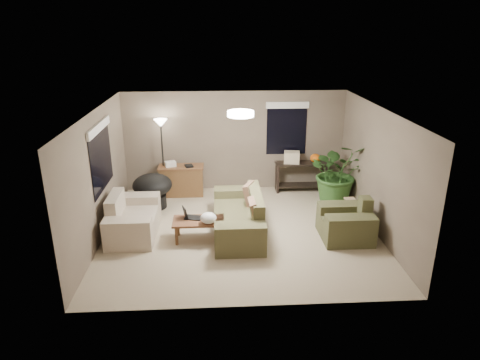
{
  "coord_description": "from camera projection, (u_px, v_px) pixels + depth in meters",
  "views": [
    {
      "loc": [
        -0.47,
        -7.9,
        4.01
      ],
      "look_at": [
        0.0,
        0.2,
        1.05
      ],
      "focal_mm": 32.0,
      "sensor_mm": 36.0,
      "label": 1
    }
  ],
  "objects": [
    {
      "name": "laptop",
      "position": [
        190.0,
        215.0,
        8.4
      ],
      "size": [
        0.42,
        0.3,
        0.24
      ],
      "color": "black",
      "rests_on": "coffee_table"
    },
    {
      "name": "window_back",
      "position": [
        287.0,
        120.0,
        10.59
      ],
      "size": [
        1.06,
        0.05,
        1.33
      ],
      "color": "black",
      "rests_on": "room_shell"
    },
    {
      "name": "desk",
      "position": [
        182.0,
        180.0,
        10.57
      ],
      "size": [
        1.1,
        0.5,
        0.75
      ],
      "color": "brown",
      "rests_on": "ground"
    },
    {
      "name": "ceiling_fixture",
      "position": [
        241.0,
        114.0,
        7.97
      ],
      "size": [
        0.5,
        0.5,
        0.1
      ],
      "primitive_type": "cylinder",
      "color": "white",
      "rests_on": "room_shell"
    },
    {
      "name": "desk_papers",
      "position": [
        174.0,
        164.0,
        10.41
      ],
      "size": [
        0.71,
        0.31,
        0.12
      ],
      "color": "silver",
      "rests_on": "desk"
    },
    {
      "name": "main_sofa",
      "position": [
        240.0,
        218.0,
        8.7
      ],
      "size": [
        0.95,
        2.2,
        0.85
      ],
      "color": "#4B482D",
      "rests_on": "ground"
    },
    {
      "name": "papasan_chair",
      "position": [
        153.0,
        188.0,
        9.81
      ],
      "size": [
        1.03,
        1.03,
        0.8
      ],
      "color": "black",
      "rests_on": "ground"
    },
    {
      "name": "room_shell",
      "position": [
        241.0,
        174.0,
        8.38
      ],
      "size": [
        5.5,
        5.5,
        5.5
      ],
      "color": "tan",
      "rests_on": "ground"
    },
    {
      "name": "throw_pillows",
      "position": [
        253.0,
        202.0,
        8.59
      ],
      "size": [
        0.4,
        1.38,
        0.47
      ],
      "color": "#8C7251",
      "rests_on": "main_sofa"
    },
    {
      "name": "floor_lamp",
      "position": [
        161.0,
        132.0,
        10.16
      ],
      "size": [
        0.32,
        0.32,
        1.91
      ],
      "color": "black",
      "rests_on": "ground"
    },
    {
      "name": "houseplant",
      "position": [
        337.0,
        179.0,
        10.06
      ],
      "size": [
        1.36,
        1.51,
        1.18
      ],
      "primitive_type": "imported",
      "color": "#2D5923",
      "rests_on": "ground"
    },
    {
      "name": "armchair",
      "position": [
        346.0,
        224.0,
        8.45
      ],
      "size": [
        0.95,
        1.0,
        0.85
      ],
      "color": "#46472A",
      "rests_on": "ground"
    },
    {
      "name": "console_table",
      "position": [
        301.0,
        174.0,
        10.82
      ],
      "size": [
        1.3,
        0.4,
        0.75
      ],
      "color": "black",
      "rests_on": "ground"
    },
    {
      "name": "cardboard_box",
      "position": [
        292.0,
        157.0,
        10.65
      ],
      "size": [
        0.42,
        0.34,
        0.28
      ],
      "primitive_type": "cube",
      "rotation": [
        0.0,
        0.0,
        -0.17
      ],
      "color": "beige",
      "rests_on": "console_table"
    },
    {
      "name": "loveseat",
      "position": [
        132.0,
        220.0,
        8.62
      ],
      "size": [
        0.9,
        1.6,
        0.85
      ],
      "color": "beige",
      "rests_on": "ground"
    },
    {
      "name": "pumpkin",
      "position": [
        315.0,
        158.0,
        10.69
      ],
      "size": [
        0.35,
        0.35,
        0.22
      ],
      "primitive_type": "ellipsoid",
      "rotation": [
        0.0,
        0.0,
        0.43
      ],
      "color": "orange",
      "rests_on": "console_table"
    },
    {
      "name": "cat_scratching_post",
      "position": [
        349.0,
        211.0,
        9.23
      ],
      "size": [
        0.32,
        0.32,
        0.5
      ],
      "color": "tan",
      "rests_on": "ground"
    },
    {
      "name": "coffee_table",
      "position": [
        199.0,
        223.0,
        8.35
      ],
      "size": [
        1.0,
        0.55,
        0.42
      ],
      "color": "brown",
      "rests_on": "ground"
    },
    {
      "name": "plastic_bag",
      "position": [
        208.0,
        218.0,
        8.16
      ],
      "size": [
        0.37,
        0.35,
        0.22
      ],
      "primitive_type": "ellipsoid",
      "rotation": [
        0.0,
        0.0,
        0.25
      ],
      "color": "white",
      "rests_on": "coffee_table"
    },
    {
      "name": "window_left",
      "position": [
        100.0,
        146.0,
        8.33
      ],
      "size": [
        0.05,
        1.56,
        1.33
      ],
      "color": "black",
      "rests_on": "room_shell"
    }
  ]
}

